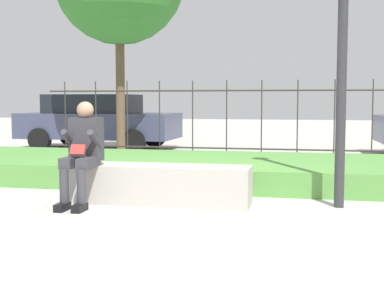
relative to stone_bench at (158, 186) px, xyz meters
The scene contains 7 objects.
ground_plane 0.34m from the stone_bench, ahead, with size 60.00×60.00×0.00m, color #B2AFA8.
stone_bench is the anchor object (origin of this frame).
person_seated_reader 1.05m from the stone_bench, 160.23° to the right, with size 0.42×0.73×1.29m.
grass_berm 2.13m from the stone_bench, 82.94° to the left, with size 9.64×2.82×0.35m.
iron_fence 4.20m from the stone_bench, 86.39° to the left, with size 7.64×0.03×1.70m.
car_parked_left 7.92m from the stone_bench, 117.48° to the left, with size 4.20×1.99×1.46m.
street_lamp 3.12m from the stone_bench, ahead, with size 0.28×0.28×3.89m.
Camera 1 is at (1.56, -6.44, 1.30)m, focal length 50.00 mm.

